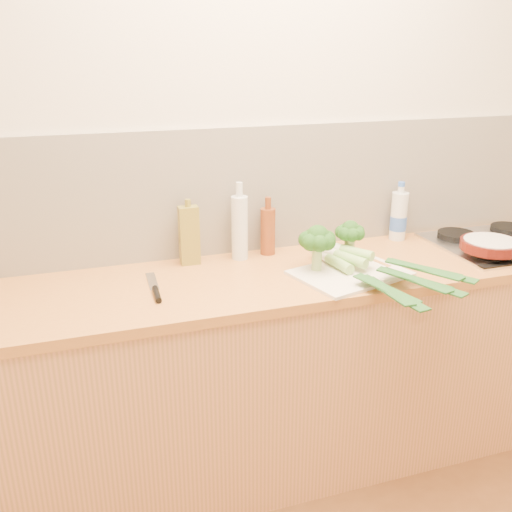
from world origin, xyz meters
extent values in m
plane|color=beige|center=(0.00, 1.50, 1.30)|extent=(3.50, 0.00, 3.50)
cube|color=silver|center=(0.00, 1.49, 1.17)|extent=(3.20, 0.02, 0.54)
cube|color=tan|center=(0.00, 1.20, 0.43)|extent=(3.20, 0.60, 0.86)
cube|color=#BC7D37|center=(0.00, 1.20, 0.88)|extent=(3.20, 0.62, 0.04)
cube|color=silver|center=(1.02, 1.20, 0.91)|extent=(0.58, 0.50, 0.01)
cylinder|color=black|center=(0.87, 1.08, 0.93)|extent=(0.17, 0.17, 0.03)
cylinder|color=black|center=(0.87, 1.32, 0.93)|extent=(0.17, 0.17, 0.03)
cylinder|color=black|center=(1.17, 1.32, 0.93)|extent=(0.17, 0.17, 0.03)
cube|color=beige|center=(0.20, 1.09, 0.91)|extent=(0.49, 0.41, 0.01)
cylinder|color=#8FAF66|center=(0.09, 1.15, 0.95)|extent=(0.04, 0.04, 0.08)
sphere|color=#143D10|center=(0.09, 1.15, 1.05)|extent=(0.09, 0.09, 0.09)
sphere|color=#143D10|center=(0.13, 1.15, 1.04)|extent=(0.07, 0.07, 0.07)
sphere|color=#143D10|center=(0.11, 1.18, 1.04)|extent=(0.07, 0.07, 0.07)
sphere|color=#143D10|center=(0.08, 1.19, 1.04)|extent=(0.07, 0.07, 0.07)
sphere|color=#143D10|center=(0.05, 1.17, 1.04)|extent=(0.07, 0.07, 0.07)
sphere|color=#143D10|center=(0.05, 1.13, 1.04)|extent=(0.07, 0.07, 0.07)
sphere|color=#143D10|center=(0.08, 1.11, 1.04)|extent=(0.07, 0.07, 0.07)
sphere|color=#143D10|center=(0.11, 1.12, 1.04)|extent=(0.07, 0.07, 0.07)
cylinder|color=#8FAF66|center=(0.26, 1.20, 0.96)|extent=(0.04, 0.04, 0.09)
sphere|color=#143D10|center=(0.26, 1.20, 1.05)|extent=(0.08, 0.08, 0.08)
sphere|color=#143D10|center=(0.29, 1.20, 1.04)|extent=(0.06, 0.06, 0.06)
sphere|color=#143D10|center=(0.28, 1.23, 1.04)|extent=(0.06, 0.06, 0.06)
sphere|color=#143D10|center=(0.25, 1.24, 1.04)|extent=(0.06, 0.06, 0.06)
sphere|color=#143D10|center=(0.23, 1.22, 1.04)|extent=(0.06, 0.06, 0.06)
sphere|color=#143D10|center=(0.23, 1.19, 1.04)|extent=(0.06, 0.06, 0.06)
sphere|color=#143D10|center=(0.25, 1.17, 1.04)|extent=(0.06, 0.06, 0.06)
sphere|color=#143D10|center=(0.28, 1.18, 1.04)|extent=(0.06, 0.06, 0.06)
cylinder|color=white|center=(0.16, 1.26, 0.94)|extent=(0.06, 0.12, 0.04)
cylinder|color=#86BA5D|center=(0.18, 1.13, 0.94)|extent=(0.06, 0.15, 0.04)
cube|color=#1A4016|center=(0.22, 0.83, 0.94)|extent=(0.05, 0.30, 0.02)
cube|color=#1A4016|center=(0.23, 0.81, 0.94)|extent=(0.10, 0.34, 0.01)
cube|color=#1A4016|center=(0.22, 0.84, 0.94)|extent=(0.14, 0.28, 0.02)
cylinder|color=white|center=(0.17, 1.24, 0.95)|extent=(0.09, 0.13, 0.04)
cylinder|color=#86BA5D|center=(0.22, 1.12, 0.95)|extent=(0.10, 0.15, 0.04)
cube|color=#1A4016|center=(0.35, 0.85, 0.95)|extent=(0.12, 0.30, 0.02)
cube|color=#1A4016|center=(0.35, 0.83, 0.96)|extent=(0.19, 0.33, 0.01)
cube|color=#1A4016|center=(0.34, 0.85, 0.96)|extent=(0.20, 0.25, 0.02)
cylinder|color=white|center=(0.19, 1.24, 0.97)|extent=(0.09, 0.12, 0.04)
cylinder|color=#86BA5D|center=(0.26, 1.13, 0.97)|extent=(0.11, 0.14, 0.04)
cube|color=#1A4016|center=(0.41, 0.89, 0.97)|extent=(0.15, 0.30, 0.02)
cube|color=#1A4016|center=(0.42, 0.87, 0.97)|extent=(0.22, 0.31, 0.01)
cube|color=#1A4016|center=(0.40, 0.90, 0.98)|extent=(0.23, 0.23, 0.02)
cube|color=silver|center=(-0.55, 1.26, 0.90)|extent=(0.04, 0.18, 0.00)
cylinder|color=black|center=(-0.55, 1.11, 0.91)|extent=(0.03, 0.12, 0.02)
cylinder|color=#48110C|center=(0.85, 1.07, 0.96)|extent=(0.25, 0.25, 0.04)
cylinder|color=beige|center=(0.85, 1.07, 0.98)|extent=(0.22, 0.22, 0.00)
cube|color=olive|center=(-0.37, 1.41, 1.02)|extent=(0.08, 0.05, 0.24)
cylinder|color=olive|center=(-0.37, 1.41, 1.16)|extent=(0.02, 0.02, 0.03)
cylinder|color=silver|center=(-0.15, 1.41, 1.03)|extent=(0.07, 0.07, 0.27)
cylinder|color=silver|center=(-0.15, 1.41, 1.20)|extent=(0.03, 0.03, 0.06)
cylinder|color=brown|center=(-0.02, 1.42, 1.00)|extent=(0.06, 0.06, 0.20)
cylinder|color=brown|center=(-0.02, 1.42, 1.13)|extent=(0.03, 0.03, 0.05)
cylinder|color=silver|center=(0.62, 1.42, 1.01)|extent=(0.08, 0.08, 0.22)
cylinder|color=silver|center=(0.62, 1.42, 1.14)|extent=(0.03, 0.03, 0.03)
cylinder|color=blue|center=(0.62, 1.42, 0.98)|extent=(0.08, 0.08, 0.07)
camera|label=1|loc=(-0.80, -0.78, 1.75)|focal=40.00mm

